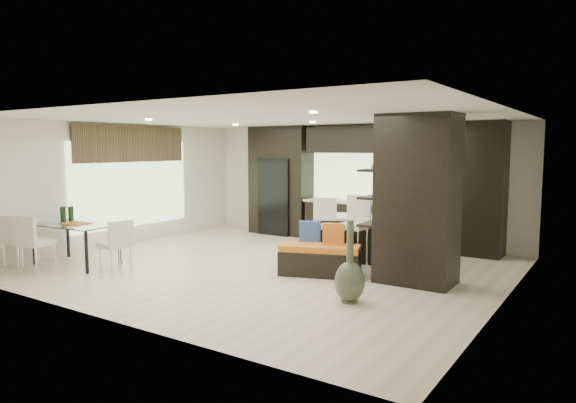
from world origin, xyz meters
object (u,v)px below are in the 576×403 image
Objects in this scene: chair_end at (115,248)px; chair_far at (21,244)px; stool_right at (387,247)px; stool_left at (323,238)px; kitchen_island at (371,238)px; stool_mid at (353,239)px; dining_table at (77,244)px; chair_near at (36,246)px; bench at (320,260)px; floor_vase at (350,261)px.

chair_far is at bearing 123.65° from chair_end.
stool_left is at bearing -176.80° from stool_right.
stool_left is at bearing -151.65° from kitchen_island.
stool_left is at bearing -179.31° from stool_mid.
dining_table is 0.79m from chair_near.
dining_table is 0.92m from chair_far.
stool_left is 1.06× the size of chair_near.
kitchen_island is 1.57m from bench.
chair_end is (-3.94, -2.60, -0.02)m from stool_right.
stool_left is 0.90m from bench.
chair_near is at bearing -94.23° from dining_table.
kitchen_island is at bearing 132.73° from stool_right.
chair_near is (-4.42, -4.12, 0.04)m from kitchen_island.
stool_left reaches higher than dining_table.
stool_mid reaches higher than chair_near.
bench is at bearing 19.45° from chair_near.
chair_near is (-4.42, -3.35, -0.06)m from stool_mid.
kitchen_island is at bearing 92.02° from stool_mid.
chair_near is (-3.79, -3.36, -0.03)m from stool_left.
kitchen_island reaches higher than bench.
stool_right is at bearing -17.28° from stool_left.
dining_table is 1.86× the size of chair_end.
chair_end is at bearing -156.68° from kitchen_island.
stool_right is at bearing 23.01° from dining_table.
chair_end is at bearing -170.60° from floor_vase.
stool_mid is 1.23× the size of chair_end.
floor_vase is 4.24m from chair_end.
floor_vase reaches higher than stool_left.
floor_vase is at bearing -80.65° from stool_right.
stool_mid is (0.63, -0.01, 0.03)m from stool_left.
stool_left is 5.06m from chair_near.
kitchen_island is at bearing 32.07° from stool_left.
stool_right is 6.50m from chair_far.
kitchen_island is at bearing 20.52° from chair_far.
dining_table is at bearing -150.52° from stool_right.
stool_mid is 0.91× the size of floor_vase.
kitchen_island is at bearing 32.87° from dining_table.
chair_end reaches higher than bench.
floor_vase is (0.87, -2.65, 0.16)m from kitchen_island.
floor_vase reaches higher than chair_far.
bench is (-0.24, -0.76, -0.27)m from stool_mid.
dining_table is at bearing 37.85° from chair_far.
chair_end is at bearing -144.35° from stool_right.
stool_mid reaches higher than chair_end.
stool_right reaches higher than bench.
kitchen_island is 2.40× the size of chair_end.
dining_table is at bearing -175.81° from bench.
stool_left is at bearing 128.57° from floor_vase.
floor_vase reaches higher than stool_right.
dining_table is at bearing 97.91° from chair_end.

